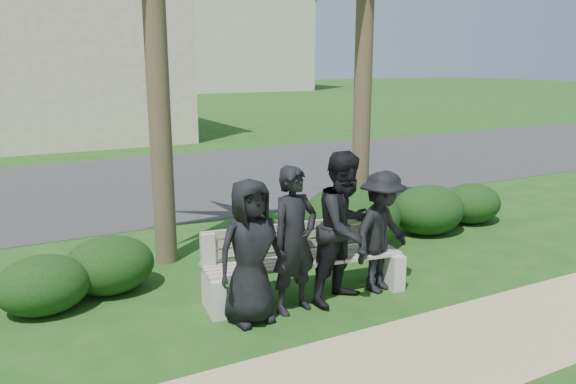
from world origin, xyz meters
name	(u,v)px	position (x,y,z in m)	size (l,w,h in m)	color
ground	(338,293)	(0.00, 0.00, 0.00)	(160.00, 160.00, 0.00)	#174714
footpath	(434,355)	(0.00, -1.80, 0.00)	(30.00, 1.60, 0.01)	tan
asphalt_street	(165,181)	(0.00, 8.00, 0.00)	(160.00, 8.00, 0.01)	#2D2D30
stucco_bldg_right	(61,42)	(-1.00, 18.00, 3.66)	(8.40, 8.40, 7.30)	#BFB28F
park_bench	(304,266)	(-0.42, 0.13, 0.41)	(2.64, 0.91, 0.90)	#B1A294
man_a	(251,252)	(-1.31, -0.20, 0.84)	(0.82, 0.53, 1.68)	black
man_b	(295,240)	(-0.74, -0.18, 0.88)	(0.64, 0.42, 1.77)	black
man_c	(345,228)	(-0.05, -0.21, 0.95)	(0.92, 0.72, 1.89)	black
man_d	(382,232)	(0.54, -0.17, 0.79)	(1.03, 0.59, 1.59)	black
hedge_a	(43,283)	(-3.40, 1.20, 0.36)	(1.09, 0.90, 0.71)	black
hedge_b	(109,263)	(-2.58, 1.46, 0.38)	(1.16, 0.96, 0.76)	black
hedge_c	(252,245)	(-0.56, 1.43, 0.32)	(0.99, 0.82, 0.65)	black
hedge_d	(352,215)	(1.19, 1.43, 0.54)	(1.66, 1.37, 1.08)	black
hedge_e	(428,208)	(2.85, 1.50, 0.44)	(1.34, 1.10, 0.87)	black
hedge_f	(471,202)	(4.02, 1.64, 0.38)	(1.16, 0.96, 0.76)	black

